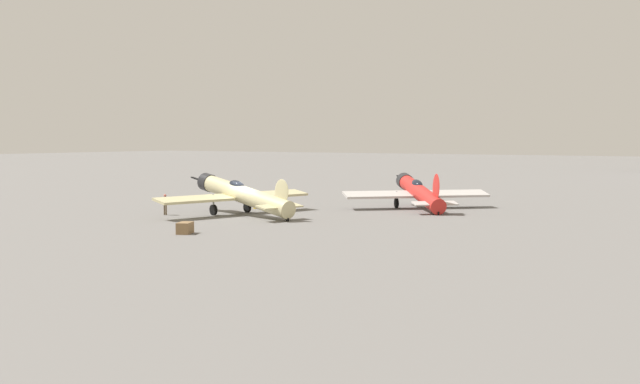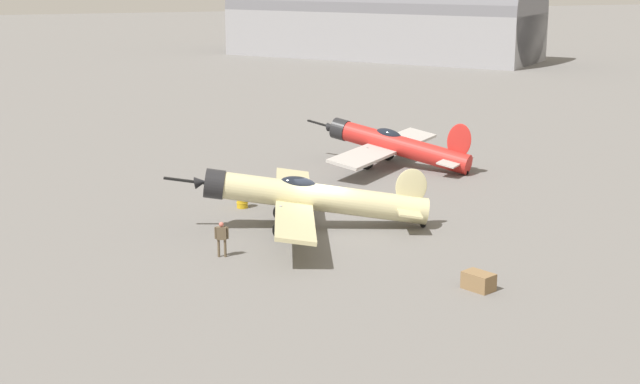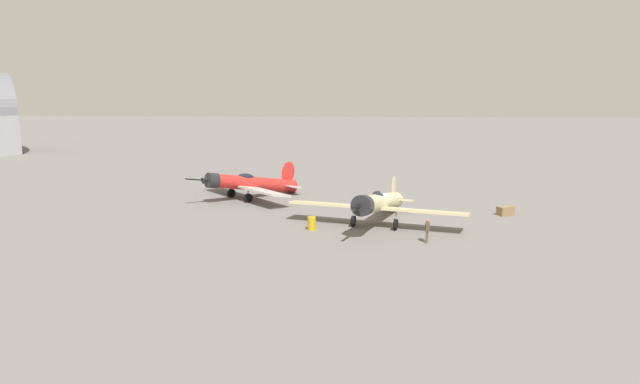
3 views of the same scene
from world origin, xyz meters
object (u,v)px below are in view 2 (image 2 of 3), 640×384
ground_crew_mechanic (222,236)px  fuel_drum (242,199)px  airplane_foreground (309,197)px  airplane_mid_apron (394,145)px  equipment_crate (479,281)px

ground_crew_mechanic → fuel_drum: (-7.63, 2.76, -0.48)m
airplane_foreground → ground_crew_mechanic: bearing=47.0°
airplane_mid_apron → ground_crew_mechanic: airplane_mid_apron is taller
ground_crew_mechanic → equipment_crate: (7.14, 8.54, -0.60)m
airplane_mid_apron → equipment_crate: (21.39, -5.51, -1.03)m
airplane_foreground → equipment_crate: bearing=126.4°
ground_crew_mechanic → fuel_drum: bearing=-0.9°
ground_crew_mechanic → equipment_crate: size_ratio=1.12×
ground_crew_mechanic → equipment_crate: bearing=-110.9°
airplane_foreground → ground_crew_mechanic: airplane_foreground is taller
ground_crew_mechanic → airplane_foreground: bearing=-40.2°
airplane_foreground → fuel_drum: airplane_foreground is taller
airplane_mid_apron → ground_crew_mechanic: bearing=93.1°
equipment_crate → fuel_drum: (-14.77, -5.77, 0.12)m
equipment_crate → airplane_mid_apron: bearing=165.5°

